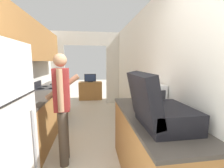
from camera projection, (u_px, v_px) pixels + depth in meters
name	position (u px, v px, depth m)	size (l,w,h in m)	color
wall_left	(13.00, 60.00, 2.48)	(0.38, 7.12, 2.50)	silver
wall_right	(155.00, 77.00, 2.42)	(0.06, 7.12, 2.50)	silver
wall_far_with_doorway	(86.00, 64.00, 5.16)	(2.72, 0.06, 2.50)	silver
counter_left	(43.00, 113.00, 3.13)	(0.62, 3.29, 0.89)	#9E6B38
counter_right	(150.00, 149.00, 1.83)	(0.62, 1.62, 0.89)	#9E6B38
range_oven	(50.00, 105.00, 3.64)	(0.66, 0.72, 1.03)	black
person	(62.00, 106.00, 2.15)	(0.52, 0.39, 1.62)	#4C4238
suitcase	(158.00, 110.00, 1.40)	(0.54, 0.57, 0.52)	black
microwave	(148.00, 94.00, 2.16)	(0.35, 0.49, 0.30)	white
tv_cabinet	(90.00, 91.00, 6.01)	(0.90, 0.42, 0.71)	#9E6B38
television	(90.00, 78.00, 5.89)	(0.45, 0.16, 0.32)	black
knife	(52.00, 84.00, 4.12)	(0.15, 0.32, 0.02)	#B7B7BC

